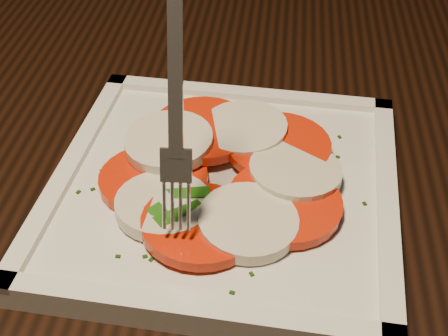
% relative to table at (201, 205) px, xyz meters
% --- Properties ---
extents(table, '(1.27, 0.90, 0.75)m').
position_rel_table_xyz_m(table, '(0.00, 0.00, 0.00)').
color(table, black).
rests_on(table, ground).
extents(plate, '(0.30, 0.30, 0.01)m').
position_rel_table_xyz_m(plate, '(0.03, -0.10, 0.11)').
color(plate, silver).
rests_on(plate, table).
extents(caprese_salad, '(0.22, 0.20, 0.03)m').
position_rel_table_xyz_m(caprese_salad, '(0.03, -0.10, 0.12)').
color(caprese_salad, red).
rests_on(caprese_salad, plate).
extents(fork, '(0.03, 0.06, 0.18)m').
position_rel_table_xyz_m(fork, '(-0.00, -0.13, 0.22)').
color(fork, white).
rests_on(fork, caprese_salad).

